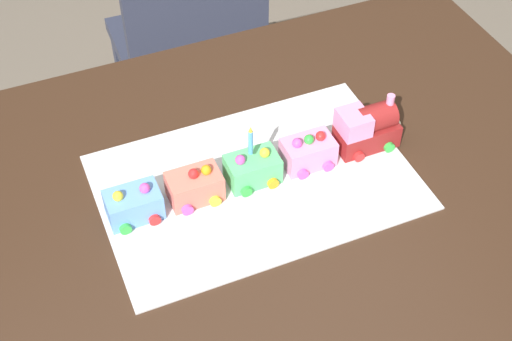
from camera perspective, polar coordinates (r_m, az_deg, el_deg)
dining_table at (r=1.47m, az=0.77°, el=-4.27°), size 1.40×1.00×0.74m
chair at (r=2.18m, az=-5.28°, el=9.59°), size 0.41×0.41×0.86m
cake_board at (r=1.40m, az=-0.00°, el=-0.91°), size 0.60×0.40×0.00m
cake_locomotive at (r=1.45m, az=8.77°, el=3.36°), size 0.14×0.08×0.12m
cake_car_caboose_bubblegum at (r=1.42m, az=4.14°, el=1.50°), size 0.10×0.08×0.07m
cake_car_flatbed_mint_green at (r=1.38m, az=-0.27°, el=0.15°), size 0.10×0.08×0.07m
cake_car_hopper_coral at (r=1.35m, az=-4.87°, el=-1.23°), size 0.10×0.08×0.07m
cake_car_gondola_sky_blue at (r=1.34m, az=-9.66°, el=-2.66°), size 0.10×0.08×0.07m
birthday_candle at (r=1.33m, az=-0.43°, el=2.39°), size 0.01×0.01×0.07m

